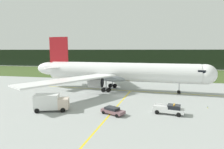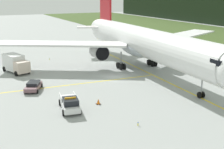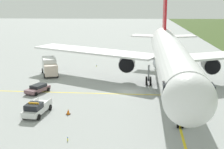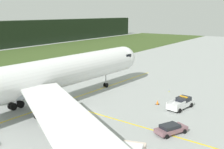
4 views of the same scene
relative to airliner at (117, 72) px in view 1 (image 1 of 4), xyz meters
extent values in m
plane|color=#999E9B|center=(2.16, -6.88, -5.28)|extent=(320.00, 320.00, 0.00)
cube|color=#3A4F21|center=(2.16, 43.82, -5.26)|extent=(320.00, 49.03, 0.04)
cube|color=black|center=(2.16, 74.79, 0.71)|extent=(288.00, 6.92, 11.98)
cube|color=yellow|center=(0.80, -0.04, -5.27)|extent=(68.48, 3.94, 0.01)
cube|color=yellow|center=(2.91, -19.60, -5.27)|extent=(2.32, 38.00, 0.01)
cylinder|color=white|center=(0.80, -0.04, 0.15)|extent=(43.07, 7.53, 5.26)
ellipsoid|color=white|center=(23.25, -1.24, 0.15)|extent=(6.06, 5.56, 5.26)
ellipsoid|color=white|center=(-22.17, 1.18, 0.54)|extent=(8.62, 4.39, 3.95)
ellipsoid|color=#A6AFB8|center=(-1.34, 0.07, -1.30)|extent=(12.23, 6.15, 2.89)
cube|color=black|center=(22.00, -1.17, 1.07)|extent=(2.06, 5.09, 0.70)
cube|color=white|center=(-6.96, 14.12, -0.51)|extent=(15.13, 25.40, 0.35)
cylinder|color=#A0A0A0|center=(-3.59, 7.46, -1.92)|extent=(3.67, 3.02, 2.83)
cylinder|color=black|center=(-1.78, 7.36, -1.92)|extent=(0.26, 2.61, 2.61)
cube|color=white|center=(-8.41, -13.30, -0.51)|extent=(17.28, 24.71, 0.35)
cylinder|color=#A0A0A0|center=(-4.36, -7.04, -1.92)|extent=(3.67, 3.02, 2.83)
cylinder|color=black|center=(-2.55, -7.13, -1.92)|extent=(0.26, 2.61, 2.61)
cube|color=#AD1920|center=(-18.74, 1.00, 5.78)|extent=(6.19, 0.77, 9.16)
cube|color=white|center=(-19.06, 4.52, 1.07)|extent=(4.68, 7.17, 0.28)
cube|color=white|center=(-19.43, -2.47, 1.07)|extent=(5.24, 7.27, 0.28)
cylinder|color=gray|center=(17.06, -0.91, -3.43)|extent=(0.20, 0.20, 2.79)
cylinder|color=black|center=(17.08, -0.65, -4.83)|extent=(0.91, 0.27, 0.90)
cylinder|color=black|center=(17.05, -1.17, -4.83)|extent=(0.91, 0.27, 0.90)
cylinder|color=gray|center=(-2.15, 3.54, -3.28)|extent=(0.28, 0.28, 2.79)
cylinder|color=black|center=(-1.47, 3.15, -4.68)|extent=(1.21, 0.36, 1.20)
cylinder|color=black|center=(-1.44, 3.85, -4.68)|extent=(1.21, 0.36, 1.20)
cylinder|color=black|center=(-2.87, 3.23, -4.68)|extent=(1.21, 0.36, 1.20)
cylinder|color=black|center=(-2.83, 3.93, -4.68)|extent=(1.21, 0.36, 1.20)
cylinder|color=gray|center=(-2.52, -3.29, -3.28)|extent=(0.28, 0.28, 2.79)
cylinder|color=black|center=(-1.80, -2.98, -4.68)|extent=(1.21, 0.36, 1.20)
cylinder|color=black|center=(-1.84, -3.68, -4.68)|extent=(1.21, 0.36, 1.20)
cylinder|color=black|center=(-3.20, -2.90, -4.68)|extent=(1.21, 0.36, 1.20)
cylinder|color=black|center=(-3.23, -3.60, -4.68)|extent=(1.21, 0.36, 1.20)
cube|color=silver|center=(13.14, -18.81, -4.55)|extent=(5.76, 2.90, 0.70)
cube|color=black|center=(14.12, -18.98, -3.85)|extent=(2.48, 2.16, 0.70)
cube|color=silver|center=(12.01, -17.66, -3.97)|extent=(2.62, 0.56, 0.45)
cube|color=silver|center=(11.68, -19.50, -3.97)|extent=(2.62, 0.56, 0.45)
cube|color=orange|center=(14.12, -18.98, -3.42)|extent=(0.44, 1.39, 0.16)
cylinder|color=black|center=(15.16, -18.15, -4.90)|extent=(0.79, 0.37, 0.76)
cylinder|color=black|center=(14.81, -20.12, -4.90)|extent=(0.79, 0.37, 0.76)
cylinder|color=black|center=(11.48, -17.50, -4.90)|extent=(0.79, 0.37, 0.76)
cylinder|color=black|center=(11.13, -19.47, -4.90)|extent=(0.79, 0.37, 0.76)
cube|color=beige|center=(-6.41, -21.14, -3.83)|extent=(2.54, 2.87, 2.00)
cube|color=white|center=(-9.42, -22.11, -3.42)|extent=(4.95, 3.64, 2.82)
cylinder|color=#99999E|center=(-8.58, -21.83, -4.92)|extent=(0.76, 0.33, 1.04)
cylinder|color=#99999E|center=(-10.26, -22.38, -4.92)|extent=(0.76, 0.33, 1.04)
cylinder|color=black|center=(-6.78, -19.99, -4.83)|extent=(0.94, 0.52, 0.90)
cylinder|color=black|center=(-6.04, -22.28, -4.83)|extent=(0.94, 0.52, 0.90)
cylinder|color=black|center=(-11.26, -21.44, -4.83)|extent=(0.94, 0.52, 0.90)
cylinder|color=black|center=(-10.53, -23.72, -4.83)|extent=(0.94, 0.52, 0.90)
cube|color=#745057|center=(3.32, -21.25, -4.70)|extent=(4.73, 3.52, 0.55)
cube|color=black|center=(3.12, -21.15, -4.20)|extent=(2.90, 2.50, 0.45)
cylinder|color=black|center=(5.10, -21.05, -4.98)|extent=(0.62, 0.42, 0.60)
cylinder|color=black|center=(4.30, -22.75, -4.98)|extent=(0.62, 0.42, 0.60)
cylinder|color=black|center=(2.34, -19.75, -4.98)|extent=(0.62, 0.42, 0.60)
cylinder|color=black|center=(1.54, -21.44, -4.98)|extent=(0.62, 0.42, 0.60)
cube|color=black|center=(13.02, -14.79, -5.26)|extent=(0.58, 0.58, 0.03)
cone|color=orange|center=(13.02, -14.79, -4.90)|extent=(0.45, 0.45, 0.70)
cylinder|color=yellow|center=(21.14, -13.53, -5.11)|extent=(0.10, 0.10, 0.33)
sphere|color=blue|center=(21.14, -13.53, -4.90)|extent=(0.12, 0.12, 0.12)
cylinder|color=yellow|center=(-16.86, -13.53, -5.13)|extent=(0.10, 0.10, 0.29)
sphere|color=blue|center=(-16.86, -13.53, -4.94)|extent=(0.12, 0.12, 0.12)
camera|label=1|loc=(10.48, -54.38, 6.30)|focal=30.94mm
camera|label=2|loc=(47.91, -29.78, 9.07)|focal=48.93mm
camera|label=3|loc=(54.76, -7.56, 10.14)|focal=54.56mm
camera|label=4|loc=(-28.21, -33.46, 10.17)|focal=43.47mm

